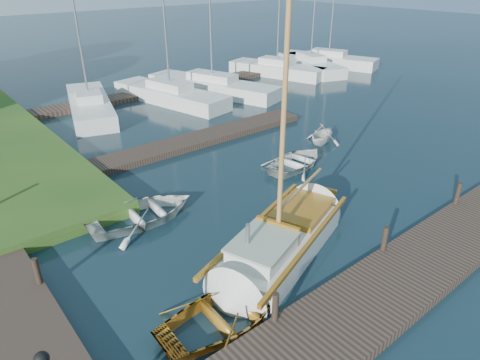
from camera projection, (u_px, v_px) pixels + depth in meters
ground at (240, 209)px, 15.67m from camera, size 160.00×160.00×0.00m
near_dock at (382, 292)px, 11.45m from camera, size 18.00×2.20×0.30m
far_dock at (188, 142)px, 21.23m from camera, size 14.00×1.60×0.30m
pontoon at (208, 82)px, 32.34m from camera, size 30.00×1.60×0.30m
mooring_post_1 at (275, 307)px, 10.19m from camera, size 0.16×0.16×0.80m
mooring_post_2 at (385, 239)px, 12.74m from camera, size 0.16×0.16×0.80m
mooring_post_3 at (458, 193)px, 15.29m from camera, size 0.16×0.16×0.80m
mooring_post_4 at (37, 271)px, 11.39m from camera, size 0.16×0.16×0.80m
sailboat at (283, 241)px, 13.23m from camera, size 7.39×4.26×9.83m
dinghy at (226, 311)px, 10.53m from camera, size 3.65×2.68×0.74m
tender_a at (141, 211)px, 14.80m from camera, size 4.00×2.99×0.79m
tender_c at (297, 159)px, 18.89m from camera, size 3.61×2.82×0.68m
tender_d at (323, 132)px, 21.33m from camera, size 2.59×2.40×1.13m
marina_boat_1 at (90, 104)px, 25.71m from camera, size 4.50×8.61×11.06m
marina_boat_2 at (170, 93)px, 27.77m from camera, size 4.02×8.99×12.26m
marina_boat_3 at (212, 85)px, 29.82m from camera, size 5.21×10.14×12.04m
marina_boat_5 at (277, 68)px, 34.61m from camera, size 4.56×8.16×11.55m
marina_boat_6 at (310, 64)px, 36.28m from camera, size 4.57×8.26×9.40m
marina_boat_7 at (328, 59)px, 38.03m from camera, size 5.01×8.67×11.04m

